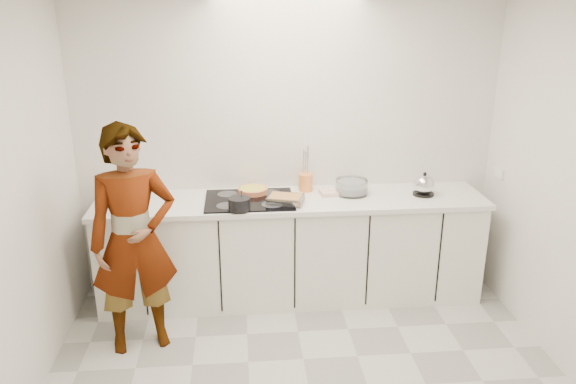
{
  "coord_description": "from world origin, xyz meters",
  "views": [
    {
      "loc": [
        -0.42,
        -3.08,
        2.5
      ],
      "look_at": [
        -0.05,
        1.05,
        1.05
      ],
      "focal_mm": 35.0,
      "sensor_mm": 36.0,
      "label": 1
    }
  ],
  "objects": [
    {
      "name": "countertop",
      "position": [
        0.0,
        1.28,
        0.89
      ],
      "size": [
        3.24,
        0.64,
        0.04
      ],
      "primitive_type": "cube",
      "color": "white",
      "rests_on": "base_cabinets"
    },
    {
      "name": "kettle",
      "position": [
        1.12,
        1.27,
        1.0
      ],
      "size": [
        0.18,
        0.18,
        0.2
      ],
      "color": "black",
      "rests_on": "countertop"
    },
    {
      "name": "baking_dish",
      "position": [
        -0.06,
        1.16,
        0.95
      ],
      "size": [
        0.33,
        0.28,
        0.05
      ],
      "color": "silver",
      "rests_on": "hob"
    },
    {
      "name": "utensil_crock",
      "position": [
        0.14,
        1.48,
        0.99
      ],
      "size": [
        0.13,
        0.13,
        0.15
      ],
      "primitive_type": "cylinder",
      "rotation": [
        0.0,
        0.0,
        -0.11
      ],
      "color": "orange",
      "rests_on": "countertop"
    },
    {
      "name": "base_cabinets",
      "position": [
        0.0,
        1.28,
        0.43
      ],
      "size": [
        3.2,
        0.58,
        0.87
      ],
      "primitive_type": "cube",
      "color": "white",
      "rests_on": "floor"
    },
    {
      "name": "tart_dish",
      "position": [
        -0.32,
        1.42,
        0.95
      ],
      "size": [
        0.32,
        0.32,
        0.04
      ],
      "color": "#CF7047",
      "rests_on": "hob"
    },
    {
      "name": "hob",
      "position": [
        -0.35,
        1.26,
        0.92
      ],
      "size": [
        0.72,
        0.54,
        0.01
      ],
      "primitive_type": "cube",
      "color": "black",
      "rests_on": "countertop"
    },
    {
      "name": "tea_towel",
      "position": [
        0.36,
        1.36,
        0.93
      ],
      "size": [
        0.23,
        0.18,
        0.03
      ],
      "primitive_type": "cube",
      "rotation": [
        0.0,
        0.0,
        0.12
      ],
      "color": "white",
      "rests_on": "countertop"
    },
    {
      "name": "saucepan",
      "position": [
        -0.43,
        1.03,
        0.97
      ],
      "size": [
        0.2,
        0.2,
        0.16
      ],
      "color": "black",
      "rests_on": "hob"
    },
    {
      "name": "cook",
      "position": [
        -1.19,
        0.67,
        0.85
      ],
      "size": [
        0.71,
        0.56,
        1.7
      ],
      "primitive_type": "imported",
      "rotation": [
        0.0,
        0.0,
        0.28
      ],
      "color": "white",
      "rests_on": "floor"
    },
    {
      "name": "wall_back",
      "position": [
        0.0,
        1.6,
        1.3
      ],
      "size": [
        3.6,
        0.0,
        2.6
      ],
      "primitive_type": "cube",
      "color": "white",
      "rests_on": "ground"
    },
    {
      "name": "mixing_bowl",
      "position": [
        0.52,
        1.35,
        0.97
      ],
      "size": [
        0.34,
        0.34,
        0.13
      ],
      "color": "silver",
      "rests_on": "countertop"
    }
  ]
}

